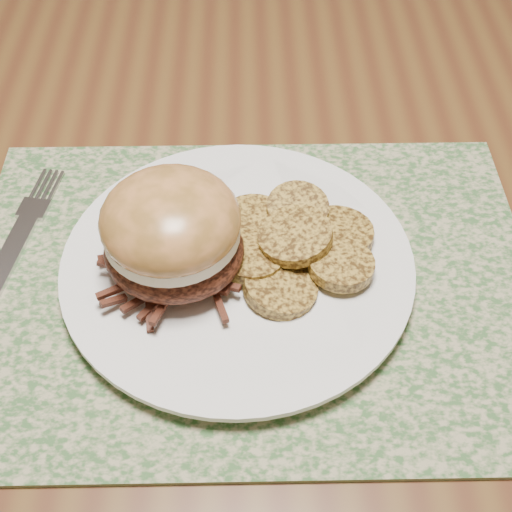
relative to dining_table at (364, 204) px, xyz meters
The scene contains 7 objects.
ground 0.67m from the dining_table, ahead, with size 3.50×3.50×0.00m, color brown.
dining_table is the anchor object (origin of this frame).
placemat 0.22m from the dining_table, 125.30° to the right, with size 0.45×0.33×0.00m, color #3A6332.
dinner_plate 0.23m from the dining_table, 129.03° to the right, with size 0.26×0.26×0.02m, color white.
pork_sandwich 0.28m from the dining_table, 136.72° to the right, with size 0.14×0.13×0.08m.
roasted_potatoes 0.20m from the dining_table, 119.50° to the right, with size 0.14×0.14×0.03m.
fork 0.35m from the dining_table, 156.16° to the right, with size 0.05×0.21×0.00m.
Camera 1 is at (-0.12, -0.52, 1.19)m, focal length 50.00 mm.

